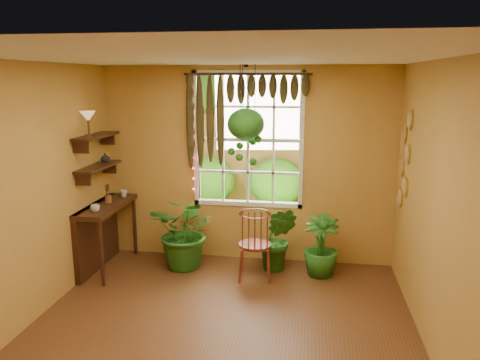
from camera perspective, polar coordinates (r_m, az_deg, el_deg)
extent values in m
plane|color=brown|center=(4.83, -2.95, -19.23)|extent=(4.50, 4.50, 0.00)
plane|color=white|center=(4.12, -3.38, 14.69)|extent=(4.50, 4.50, 0.00)
plane|color=#C38C42|center=(6.45, 0.94, 1.79)|extent=(4.00, 0.00, 4.00)
plane|color=#C38C42|center=(5.08, -25.85, -2.36)|extent=(0.00, 4.50, 4.50)
plane|color=#C38C42|center=(4.35, 23.67, -4.46)|extent=(0.00, 4.50, 4.50)
cube|color=white|center=(6.42, 0.99, 4.91)|extent=(1.52, 0.10, 1.86)
cube|color=white|center=(6.45, 1.03, 4.95)|extent=(1.38, 0.01, 1.78)
cylinder|color=#3A1D0F|center=(6.26, 0.88, 12.80)|extent=(1.70, 0.04, 0.04)
cube|color=#3A1D0F|center=(6.44, -15.99, -3.08)|extent=(0.40, 1.20, 0.06)
cube|color=#3A1D0F|center=(6.63, -17.04, -6.51)|extent=(0.08, 1.18, 0.90)
cylinder|color=#3A1D0F|center=(6.04, -16.52, -8.55)|extent=(0.05, 0.05, 0.86)
cylinder|color=#3A1D0F|center=(6.99, -12.71, -5.46)|extent=(0.05, 0.05, 0.86)
cube|color=#3A1D0F|center=(6.36, -16.88, 1.57)|extent=(0.25, 0.90, 0.04)
cube|color=#3A1D0F|center=(6.30, -17.11, 5.14)|extent=(0.25, 0.90, 0.04)
cube|color=#235017|center=(11.60, 4.27, -0.40)|extent=(14.00, 10.00, 0.04)
cube|color=#987C48|center=(9.66, 3.51, 2.60)|extent=(12.00, 0.10, 1.80)
plane|color=#80ACD7|center=(13.14, 5.01, 8.02)|extent=(12.00, 0.00, 12.00)
cylinder|color=maroon|center=(6.03, 1.84, -7.93)|extent=(0.46, 0.46, 0.04)
torus|color=maroon|center=(5.71, 1.84, -4.05)|extent=(0.40, 0.07, 0.40)
imported|color=#1D4412|center=(6.36, -6.54, -6.27)|extent=(1.09, 1.01, 1.02)
imported|color=#1D4412|center=(6.26, 4.61, -7.18)|extent=(0.53, 0.45, 0.89)
imported|color=#1D4412|center=(6.20, 9.82, -7.92)|extent=(0.46, 0.46, 0.81)
ellipsoid|color=black|center=(6.09, 0.71, 6.16)|extent=(0.29, 0.29, 0.17)
ellipsoid|color=#1D4412|center=(6.09, 0.71, 6.83)|extent=(0.48, 0.48, 0.41)
imported|color=silver|center=(6.10, -17.25, -3.28)|extent=(0.13, 0.13, 0.09)
imported|color=beige|center=(6.74, -14.01, -1.61)|extent=(0.10, 0.10, 0.09)
cylinder|color=brown|center=(6.48, -15.77, -2.21)|extent=(0.09, 0.09, 0.11)
imported|color=#B2AD99|center=(6.53, -16.11, 2.62)|extent=(0.14, 0.14, 0.13)
cylinder|color=brown|center=(6.09, -17.91, 5.17)|extent=(0.11, 0.11, 0.03)
cylinder|color=brown|center=(6.08, -17.98, 6.11)|extent=(0.03, 0.03, 0.19)
cone|color=slate|center=(6.07, -18.06, 7.39)|extent=(0.19, 0.19, 0.13)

